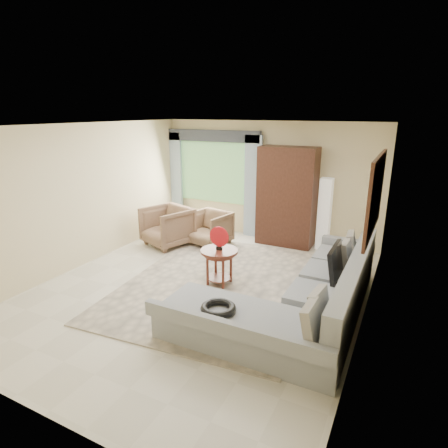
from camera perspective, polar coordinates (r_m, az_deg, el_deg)
The scene contains 17 objects.
ground at distance 6.26m, azimuth -3.54°, elevation -9.78°, with size 6.00×6.00×0.00m, color silver.
area_rug at distance 6.41m, azimuth -0.40°, elevation -8.97°, with size 3.00×4.00×0.02m, color #C5B49C.
sectional_sofa at distance 5.38m, azimuth 12.38°, elevation -11.50°, with size 2.30×3.46×0.90m.
tv_screen at distance 5.63m, azimuth 16.71°, elevation -5.60°, with size 0.06×0.74×0.48m, color black.
garden_hose at distance 4.58m, azimuth -0.87°, elevation -12.73°, with size 0.43×0.43×0.09m, color black.
coffee_table at distance 6.25m, azimuth -0.72°, elevation -6.48°, with size 0.62×0.62×0.62m.
red_disc at distance 6.06m, azimuth -0.74°, elevation -1.93°, with size 0.34×0.34×0.03m, color red.
armchair_left at distance 8.12m, azimuth -8.64°, elevation -0.35°, with size 0.90×0.92×0.84m, color #865E49.
armchair_right at distance 8.08m, azimuth -2.27°, elevation -0.67°, with size 0.78×0.80×0.73m, color brown.
potted_plant at distance 9.06m, azimuth -6.14°, elevation 0.55°, with size 0.48×0.41×0.53m, color #999999.
armoire at distance 8.06m, azimuth 9.56°, elevation 4.12°, with size 1.20×0.55×2.10m, color black.
floor_lamp at distance 8.00m, azimuth 15.05°, elevation 1.45°, with size 0.24×0.24×1.50m, color silver.
window at distance 8.95m, azimuth -1.60°, elevation 7.89°, with size 1.80×0.04×1.40m, color #669E59.
curtain_left at distance 9.46m, azimuth -7.50°, elevation 6.71°, with size 0.40×0.08×2.30m, color #9EB7CC.
curtain_right at distance 8.47m, azimuth 4.42°, elevation 5.61°, with size 0.40×0.08×2.30m, color #9EB7CC.
valance at distance 8.79m, azimuth -1.87°, elevation 13.30°, with size 2.40×0.12×0.26m, color #1E232D.
wall_mirror at distance 5.28m, azimuth 22.04°, elevation 4.11°, with size 0.05×1.70×1.05m.
Camera 1 is at (2.85, -4.80, 2.81)m, focal length 30.00 mm.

